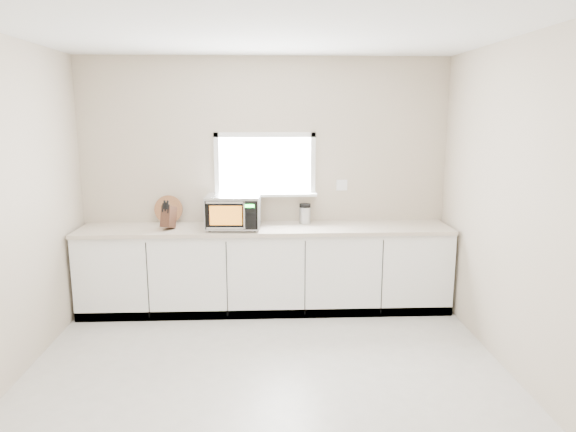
{
  "coord_description": "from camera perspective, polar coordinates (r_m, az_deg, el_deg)",
  "views": [
    {
      "loc": [
        -0.0,
        -3.62,
        2.1
      ],
      "look_at": [
        0.23,
        1.55,
        1.06
      ],
      "focal_mm": 32.0,
      "sensor_mm": 36.0,
      "label": 1
    }
  ],
  "objects": [
    {
      "name": "cabinets",
      "position": [
        5.58,
        -2.46,
        -6.01
      ],
      "size": [
        3.92,
        0.6,
        0.88
      ],
      "primitive_type": "cube",
      "color": "white",
      "rests_on": "ground"
    },
    {
      "name": "countertop",
      "position": [
        5.45,
        -2.5,
        -1.42
      ],
      "size": [
        3.92,
        0.64,
        0.04
      ],
      "primitive_type": "cube",
      "color": "beige",
      "rests_on": "cabinets"
    },
    {
      "name": "coffee_grinder",
      "position": [
        5.59,
        1.9,
        0.28
      ],
      "size": [
        0.16,
        0.16,
        0.22
      ],
      "rotation": [
        0.0,
        0.0,
        0.27
      ],
      "color": "#B1B4B9",
      "rests_on": "countertop"
    },
    {
      "name": "ground",
      "position": [
        4.19,
        -2.34,
        -18.79
      ],
      "size": [
        4.0,
        4.0,
        0.0
      ],
      "primitive_type": "plane",
      "color": "beige",
      "rests_on": "ground"
    },
    {
      "name": "back_wall",
      "position": [
        5.67,
        -2.54,
        3.84
      ],
      "size": [
        4.0,
        0.17,
        2.7
      ],
      "color": "beige",
      "rests_on": "ground"
    },
    {
      "name": "cutting_board",
      "position": [
        5.76,
        -13.14,
        0.74
      ],
      "size": [
        0.31,
        0.07,
        0.3
      ],
      "primitive_type": "cylinder",
      "rotation": [
        1.4,
        0.0,
        0.0
      ],
      "color": "#9A5D3B",
      "rests_on": "countertop"
    },
    {
      "name": "microwave",
      "position": [
        5.35,
        -6.08,
        0.54
      ],
      "size": [
        0.57,
        0.47,
        0.35
      ],
      "rotation": [
        0.0,
        0.0,
        -0.05
      ],
      "color": "black",
      "rests_on": "countertop"
    },
    {
      "name": "knife_block",
      "position": [
        5.45,
        -13.14,
        -0.06
      ],
      "size": [
        0.16,
        0.23,
        0.31
      ],
      "rotation": [
        0.0,
        0.0,
        -0.29
      ],
      "color": "#412517",
      "rests_on": "countertop"
    }
  ]
}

